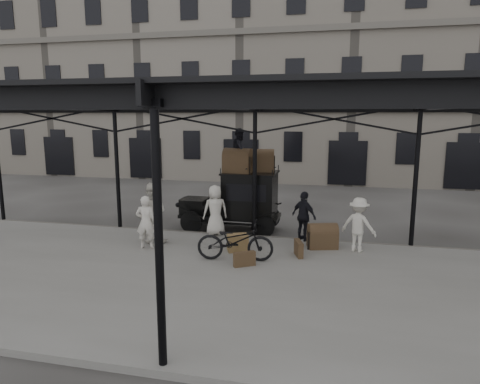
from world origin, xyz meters
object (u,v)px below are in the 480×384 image
(taxi, at_px, (242,198))
(bicycle, at_px, (235,241))
(porter_left, at_px, (146,222))
(steamer_trunk_platform, at_px, (323,238))
(steamer_trunk_roof_near, at_px, (238,162))
(porter_official, at_px, (304,216))

(taxi, distance_m, bicycle, 3.68)
(porter_left, height_order, steamer_trunk_platform, porter_left)
(porter_left, bearing_deg, bicycle, 158.65)
(steamer_trunk_roof_near, bearing_deg, taxi, 78.48)
(steamer_trunk_platform, bearing_deg, porter_left, 177.84)
(porter_official, xyz_separation_m, bicycle, (-1.71, -2.38, -0.24))
(taxi, xyz_separation_m, porter_official, (2.34, -1.21, -0.25))
(bicycle, distance_m, steamer_trunk_platform, 2.91)
(steamer_trunk_roof_near, relative_size, steamer_trunk_platform, 1.11)
(porter_left, distance_m, steamer_trunk_platform, 5.42)
(porter_official, height_order, steamer_trunk_platform, porter_official)
(taxi, bearing_deg, porter_left, -126.09)
(steamer_trunk_roof_near, xyz_separation_m, steamer_trunk_platform, (3.06, -1.63, -2.07))
(steamer_trunk_platform, bearing_deg, taxi, 132.23)
(taxi, xyz_separation_m, porter_left, (-2.28, -3.13, -0.24))
(taxi, height_order, porter_official, taxi)
(steamer_trunk_platform, bearing_deg, bicycle, -159.40)
(steamer_trunk_platform, bearing_deg, porter_official, 117.88)
(bicycle, xyz_separation_m, steamer_trunk_platform, (2.34, 1.71, -0.24))
(porter_official, bearing_deg, bicycle, 89.87)
(taxi, bearing_deg, porter_official, -27.26)
(porter_left, distance_m, bicycle, 2.96)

